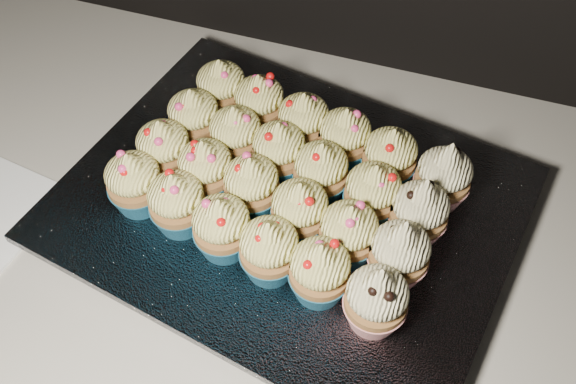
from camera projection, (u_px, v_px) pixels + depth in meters
The scene contains 28 objects.
cabinet at pixel (256, 363), 1.14m from camera, with size 2.40×0.60×0.86m, color black.
worktop at pixel (242, 215), 0.79m from camera, with size 2.44×0.64×0.04m, color beige.
baking_tray at pixel (288, 212), 0.75m from camera, with size 0.46×0.35×0.02m, color black.
foil_lining at pixel (288, 204), 0.74m from camera, with size 0.50×0.39×0.01m, color silver.
cupcake_0 at pixel (135, 182), 0.70m from camera, with size 0.06×0.06×0.08m.
cupcake_1 at pixel (177, 203), 0.69m from camera, with size 0.06×0.06×0.08m.
cupcake_2 at pixel (222, 227), 0.67m from camera, with size 0.06×0.06×0.08m.
cupcake_3 at pixel (269, 250), 0.65m from camera, with size 0.06×0.06×0.08m.
cupcake_4 at pixel (320, 271), 0.63m from camera, with size 0.06×0.06×0.08m.
cupcake_5 at pixel (376, 299), 0.61m from camera, with size 0.06×0.06×0.10m.
cupcake_6 at pixel (164, 150), 0.73m from camera, with size 0.06×0.06×0.08m.
cupcake_7 at pixel (206, 170), 0.71m from camera, with size 0.06×0.06×0.08m.
cupcake_8 at pixel (252, 186), 0.70m from camera, with size 0.06×0.06×0.08m.
cupcake_9 at pixel (300, 211), 0.68m from camera, with size 0.06×0.06×0.08m.
cupcake_10 at pixel (349, 233), 0.66m from camera, with size 0.06×0.06×0.08m.
cupcake_11 at pixel (399, 253), 0.64m from camera, with size 0.06×0.06×0.10m.
cupcake_12 at pixel (194, 118), 0.76m from camera, with size 0.06×0.06×0.08m.
cupcake_13 at pixel (236, 136), 0.74m from camera, with size 0.06×0.06×0.08m.
cupcake_14 at pixel (279, 151), 0.73m from camera, with size 0.06×0.06×0.08m.
cupcake_15 at pixel (321, 172), 0.71m from camera, with size 0.06×0.06×0.08m.
cupcake_16 at pixel (373, 193), 0.69m from camera, with size 0.06×0.06×0.08m.
cupcake_17 at pixel (419, 212), 0.67m from camera, with size 0.06×0.06×0.10m.
cupcake_18 at pixel (222, 89), 0.79m from camera, with size 0.06×0.06×0.08m.
cupcake_19 at pixel (259, 104), 0.78m from camera, with size 0.06×0.06×0.08m.
cupcake_20 at pixel (303, 122), 0.76m from camera, with size 0.06×0.06×0.08m.
cupcake_21 at pixel (344, 138), 0.74m from camera, with size 0.06×0.06×0.08m.
cupcake_22 at pixel (390, 158), 0.72m from camera, with size 0.06×0.06×0.08m.
cupcake_23 at pixel (443, 177), 0.70m from camera, with size 0.06×0.06×0.10m.
Camera 1 is at (0.20, 1.28, 1.52)m, focal length 40.00 mm.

